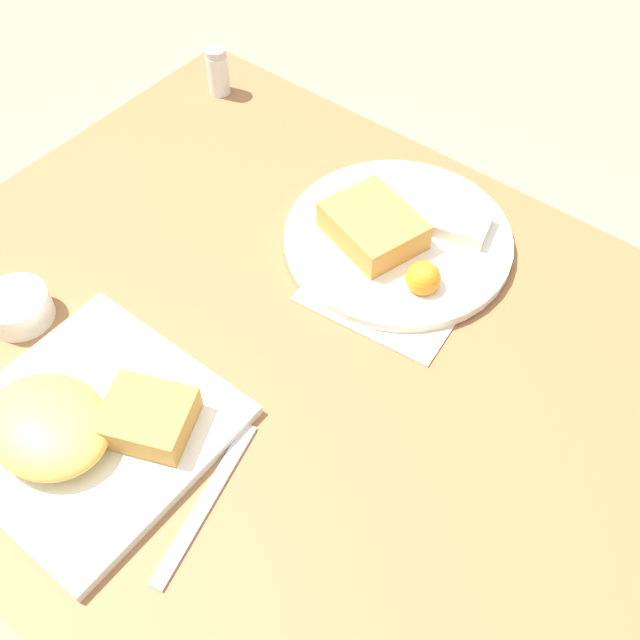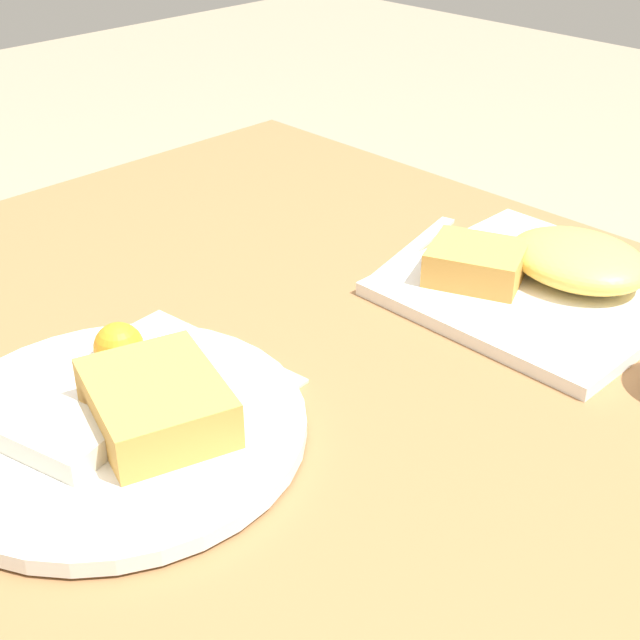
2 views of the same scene
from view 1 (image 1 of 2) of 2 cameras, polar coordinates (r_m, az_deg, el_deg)
The scene contains 8 objects.
ground_plane at distance 1.52m, azimuth -1.25°, elevation -17.73°, with size 8.00×8.00×0.00m, color gray.
dining_table at distance 0.96m, azimuth -1.89°, elevation -4.99°, with size 1.03×0.83×0.70m.
menu_card at distance 0.98m, azimuth 6.19°, elevation 3.63°, with size 0.22×0.25×0.00m.
plate_square_near at distance 0.86m, azimuth -17.65°, elevation -7.65°, with size 0.27×0.27×0.06m.
plate_oval_far at distance 1.00m, azimuth 5.98°, elevation 6.33°, with size 0.30×0.30×0.05m.
sauce_ramekin at distance 0.98m, azimuth -22.06°, elevation 0.94°, with size 0.08×0.08×0.04m.
salt_shaker at distance 1.26m, azimuth -7.77°, elevation 18.10°, with size 0.03×0.03×0.08m.
butter_knife at distance 0.81m, azimuth -8.67°, elevation -13.51°, with size 0.06×0.20×0.00m.
Camera 1 is at (0.35, -0.39, 1.43)m, focal length 42.00 mm.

